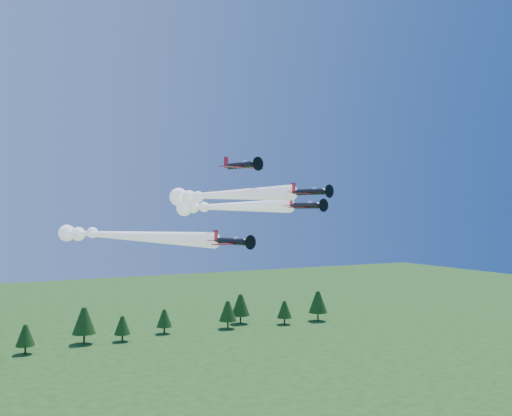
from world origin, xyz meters
name	(u,v)px	position (x,y,z in m)	size (l,w,h in m)	color
plane_lead	(217,195)	(-2.86, 16.00, 46.59)	(15.31, 40.34, 3.70)	black
plane_left	(117,235)	(-18.43, 28.81, 38.89)	(21.83, 58.91, 3.70)	black
plane_right	(221,207)	(3.76, 28.93, 44.56)	(14.05, 46.97, 3.70)	black
plane_slot	(241,165)	(-2.66, 6.16, 51.47)	(8.58, 9.46, 3.00)	black
treeline	(123,321)	(3.73, 110.07, 6.73)	(165.82, 21.20, 11.97)	#382314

